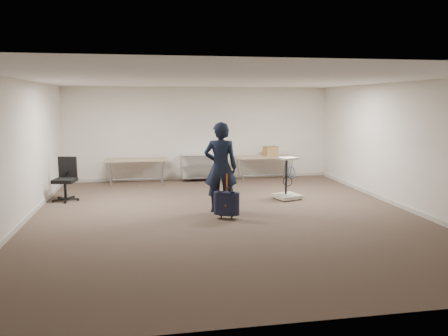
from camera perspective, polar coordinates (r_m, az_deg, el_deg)
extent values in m
plane|color=#3F2F26|center=(9.17, 0.25, -6.30)|extent=(9.00, 9.00, 0.00)
plane|color=beige|center=(13.34, -3.20, 4.51)|extent=(8.00, 0.00, 8.00)
plane|color=beige|center=(4.60, 10.31, -3.66)|extent=(8.00, 0.00, 8.00)
plane|color=beige|center=(9.10, -25.40, 1.72)|extent=(0.00, 9.00, 9.00)
plane|color=beige|center=(10.39, 22.54, 2.67)|extent=(0.00, 9.00, 9.00)
plane|color=white|center=(8.86, 0.26, 11.46)|extent=(8.00, 8.00, 0.00)
cube|color=#B9B6A7|center=(13.50, -3.15, -1.21)|extent=(8.00, 0.02, 0.10)
cube|color=#B9B6A7|center=(9.33, -24.80, -6.53)|extent=(0.02, 9.00, 0.10)
cube|color=#B9B6A7|center=(10.60, 22.07, -4.61)|extent=(0.02, 9.00, 0.10)
cube|color=#8E7557|center=(12.78, -11.37, 1.07)|extent=(1.80, 0.75, 0.03)
cylinder|color=gray|center=(12.86, -11.30, -1.42)|extent=(1.50, 0.02, 0.02)
cylinder|color=gray|center=(12.57, -14.77, -0.85)|extent=(0.13, 0.04, 0.69)
cylinder|color=gray|center=(12.53, -7.92, -0.68)|extent=(0.13, 0.04, 0.69)
cylinder|color=gray|center=(13.16, -14.56, -0.43)|extent=(0.13, 0.04, 0.69)
cylinder|color=gray|center=(13.13, -8.02, -0.25)|extent=(0.13, 0.04, 0.69)
cube|color=#8E7557|center=(13.24, 5.30, 1.46)|extent=(1.80, 0.75, 0.03)
cylinder|color=gray|center=(13.32, 5.27, -0.94)|extent=(1.50, 0.02, 0.02)
cylinder|color=gray|center=(12.82, 2.40, -0.39)|extent=(0.13, 0.04, 0.69)
cylinder|color=gray|center=(13.22, 8.76, -0.21)|extent=(0.13, 0.04, 0.69)
cylinder|color=gray|center=(13.40, 1.85, 0.01)|extent=(0.13, 0.04, 0.69)
cylinder|color=gray|center=(13.78, 7.96, 0.17)|extent=(0.13, 0.04, 0.69)
cylinder|color=silver|center=(12.88, -5.54, -0.15)|extent=(0.02, 0.02, 0.80)
cylinder|color=silver|center=(13.02, -0.27, -0.01)|extent=(0.02, 0.02, 0.80)
cylinder|color=silver|center=(13.32, -5.69, 0.15)|extent=(0.02, 0.02, 0.80)
cylinder|color=silver|center=(13.46, -0.59, 0.28)|extent=(0.02, 0.02, 0.80)
cube|color=silver|center=(13.21, -3.00, -1.21)|extent=(1.20, 0.45, 0.02)
cube|color=silver|center=(13.15, -3.01, 0.29)|extent=(1.20, 0.45, 0.02)
cube|color=silver|center=(13.11, -3.02, 1.71)|extent=(1.20, 0.45, 0.01)
imported|color=black|center=(9.35, -0.45, 0.10)|extent=(0.79, 0.60, 1.95)
cube|color=#161A31|center=(8.89, 0.34, -4.64)|extent=(0.39, 0.31, 0.46)
cube|color=black|center=(8.97, 0.36, -6.13)|extent=(0.33, 0.24, 0.03)
cylinder|color=black|center=(8.99, -0.34, -6.40)|extent=(0.04, 0.07, 0.06)
cylinder|color=black|center=(8.95, 1.01, -6.47)|extent=(0.04, 0.07, 0.06)
torus|color=black|center=(8.84, 0.34, -3.00)|extent=(0.14, 0.07, 0.15)
cube|color=#E1540B|center=(8.82, 0.36, -1.90)|extent=(0.03, 0.02, 0.36)
cylinder|color=black|center=(11.20, -19.97, -3.81)|extent=(0.63, 0.63, 0.10)
cylinder|color=black|center=(11.16, -20.02, -2.72)|extent=(0.06, 0.06, 0.42)
cube|color=black|center=(11.12, -20.08, -1.55)|extent=(0.57, 0.57, 0.08)
cube|color=black|center=(11.28, -19.75, 0.14)|extent=(0.45, 0.15, 0.51)
cube|color=beige|center=(10.85, 8.24, -3.66)|extent=(0.69, 0.69, 0.09)
cylinder|color=black|center=(10.59, 7.46, -4.20)|extent=(0.07, 0.07, 0.04)
cylinder|color=black|center=(10.81, 8.20, -1.05)|extent=(0.06, 0.06, 0.89)
cube|color=beige|center=(10.69, 8.35, 1.25)|extent=(0.47, 0.43, 0.04)
torus|color=#225EAE|center=(10.67, 8.74, -0.58)|extent=(0.31, 0.19, 0.27)
cube|color=#8B5B40|center=(13.36, 6.10, 2.23)|extent=(0.45, 0.38, 0.29)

